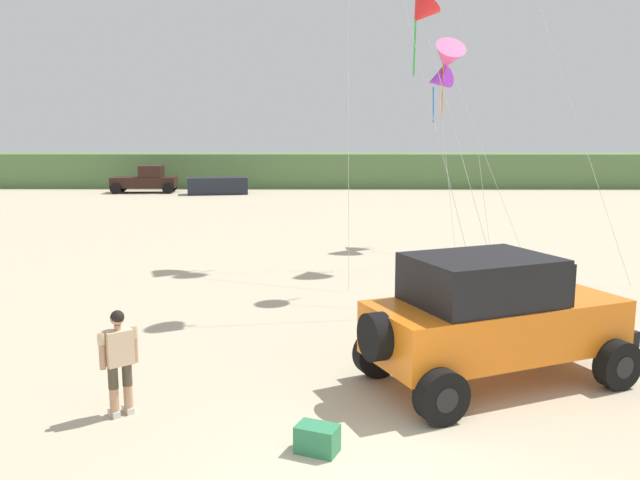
% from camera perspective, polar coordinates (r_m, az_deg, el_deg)
% --- Properties ---
extents(dune_ridge, '(90.00, 6.57, 2.68)m').
position_cam_1_polar(dune_ridge, '(53.96, 5.30, 6.24)').
color(dune_ridge, '#567A47').
rests_on(dune_ridge, ground_plane).
extents(jeep, '(5.00, 3.88, 2.26)m').
position_cam_1_polar(jeep, '(11.46, 15.07, -6.51)').
color(jeep, orange).
rests_on(jeep, ground_plane).
extents(person_watching, '(0.51, 0.46, 1.67)m').
position_cam_1_polar(person_watching, '(10.36, -17.37, -9.85)').
color(person_watching, tan).
rests_on(person_watching, ground_plane).
extents(cooler_box, '(0.65, 0.54, 0.38)m').
position_cam_1_polar(cooler_box, '(9.13, -0.25, -17.20)').
color(cooler_box, '#2D7F51').
rests_on(cooler_box, ground_plane).
extents(distant_pickup, '(4.73, 2.70, 1.98)m').
position_cam_1_polar(distant_pickup, '(49.04, -15.15, 5.17)').
color(distant_pickup, black).
rests_on(distant_pickup, ground_plane).
extents(distant_sedan, '(4.44, 2.46, 1.20)m').
position_cam_1_polar(distant_sedan, '(46.67, -9.06, 4.76)').
color(distant_sedan, '#1E232D').
rests_on(distant_sedan, ground_plane).
extents(kite_purple_stunt, '(3.12, 4.21, 7.93)m').
position_cam_1_polar(kite_purple_stunt, '(25.70, 11.23, 15.53)').
color(kite_purple_stunt, '#E04C93').
rests_on(kite_purple_stunt, ground_plane).
extents(kite_white_parafoil, '(1.43, 5.04, 6.90)m').
position_cam_1_polar(kite_white_parafoil, '(26.05, 10.40, 13.78)').
color(kite_white_parafoil, purple).
rests_on(kite_white_parafoil, ground_plane).
extents(kite_orange_streamer, '(2.32, 3.78, 8.01)m').
position_cam_1_polar(kite_orange_streamer, '(18.39, 8.94, 19.25)').
color(kite_orange_streamer, red).
rests_on(kite_orange_streamer, ground_plane).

